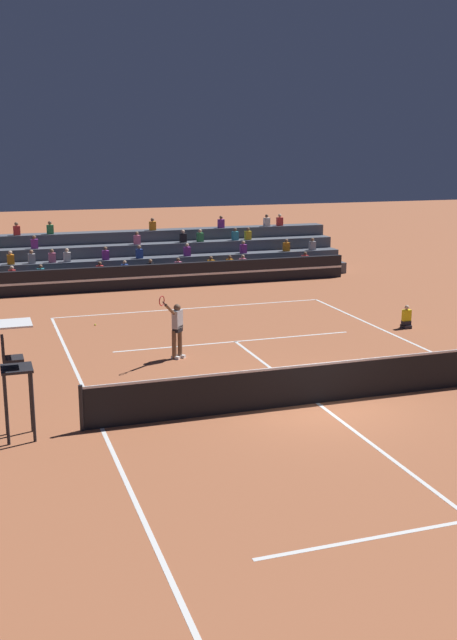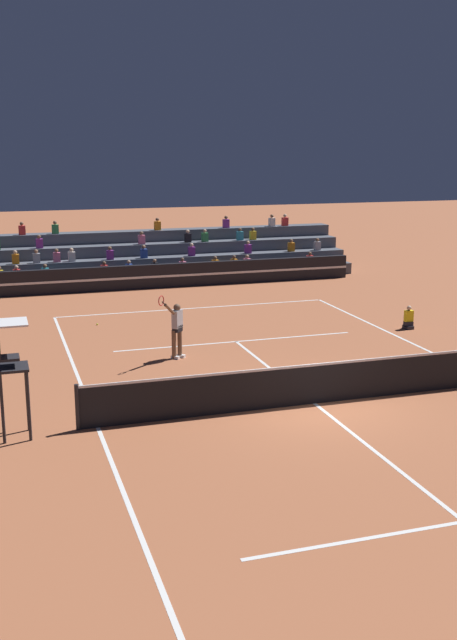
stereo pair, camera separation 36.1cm
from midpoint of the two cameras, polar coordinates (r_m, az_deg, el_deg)
name	(u,v)px [view 2 (the right image)]	position (r m, az deg, el deg)	size (l,w,h in m)	color
ground_plane	(314,404)	(19.32, 7.10, -6.34)	(120.00, 120.00, 0.00)	#AD603D
court_lines	(314,403)	(19.31, 7.10, -6.33)	(11.10, 23.90, 0.01)	white
tennis_net	(315,383)	(19.14, 7.15, -4.80)	(12.00, 0.10, 1.10)	black
sponsor_banner_wall	(167,276)	(34.51, -4.38, 3.39)	(18.00, 0.26, 1.10)	black
bleacher_stand	(153,260)	(37.51, -5.51, 4.60)	(19.54, 3.80, 2.83)	#4C515B
umpire_chair	(10,364)	(17.17, -15.70, -3.24)	(0.76, 0.84, 2.67)	black
ball_kid_courtside	(409,320)	(27.49, 13.92, 0.02)	(0.30, 0.36, 0.84)	black
tennis_player	(177,328)	(22.90, -3.53, -0.58)	(1.04, 1.06, 2.20)	brown
tennis_ball	(97,324)	(27.67, -9.61, -0.32)	(0.07, 0.07, 0.07)	#C6DB33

